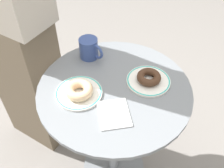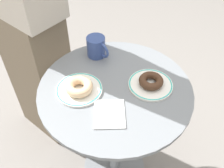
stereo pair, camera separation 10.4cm
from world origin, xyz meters
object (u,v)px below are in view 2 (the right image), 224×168
donut_glazed (79,87)px  coffee_mug (97,47)px  donut_chocolate (151,81)px  plate_left (79,89)px  plate_right (150,85)px  cafe_table (115,122)px  person_figure (26,21)px  paper_napkin (110,114)px

donut_glazed → coffee_mug: 0.25m
donut_chocolate → coffee_mug: (-0.27, 0.16, 0.02)m
plate_left → plate_right: 0.30m
plate_right → coffee_mug: (-0.27, 0.16, 0.04)m
cafe_table → plate_left: plate_left is taller
donut_chocolate → person_figure: 0.69m
cafe_table → paper_napkin: size_ratio=5.12×
plate_right → donut_glazed: donut_glazed is taller
donut_glazed → person_figure: size_ratio=0.07×
cafe_table → donut_chocolate: donut_chocolate is taller
plate_left → donut_glazed: size_ratio=1.69×
plate_right → donut_glazed: size_ratio=1.65×
plate_left → donut_chocolate: size_ratio=1.87×
plate_left → paper_napkin: bearing=-34.9°
plate_left → person_figure: bearing=137.3°
donut_chocolate → person_figure: bearing=159.0°
donut_glazed → person_figure: bearing=136.8°
cafe_table → coffee_mug: coffee_mug is taller
paper_napkin → person_figure: (-0.50, 0.43, 0.10)m
plate_right → paper_napkin: (-0.14, -0.18, -0.00)m
cafe_table → plate_right: 0.29m
cafe_table → donut_chocolate: (0.15, 0.04, 0.27)m
donut_glazed → donut_chocolate: size_ratio=1.11×
paper_napkin → coffee_mug: coffee_mug is taller
plate_left → cafe_table: bearing=14.8°
donut_glazed → paper_napkin: donut_glazed is taller
plate_right → paper_napkin: plate_right is taller
paper_napkin → donut_glazed: bearing=146.7°
cafe_table → donut_chocolate: bearing=14.8°
paper_napkin → plate_left: bearing=145.1°
paper_napkin → person_figure: person_figure is taller
paper_napkin → plate_right: bearing=51.6°
plate_right → person_figure: person_figure is taller
donut_glazed → person_figure: person_figure is taller
plate_right → donut_chocolate: 0.02m
coffee_mug → person_figure: bearing=167.6°
cafe_table → plate_right: bearing=14.8°
coffee_mug → cafe_table: bearing=-59.1°
plate_left → donut_chocolate: 0.30m
plate_right → coffee_mug: 0.32m
donut_chocolate → paper_napkin: (-0.14, -0.18, -0.02)m
plate_left → paper_napkin: size_ratio=1.39×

